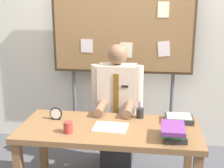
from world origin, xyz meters
TOP-DOWN VIEW (x-y plane):
  - back_wall at (0.00, 1.29)m, footprint 6.40×0.08m
  - desk at (0.00, 0.00)m, footprint 1.61×0.71m
  - person at (0.00, 0.59)m, footprint 0.55×0.56m
  - bulletin_board at (0.00, 1.09)m, footprint 1.67×0.09m
  - book_stack at (0.55, -0.16)m, footprint 0.21×0.29m
  - open_notebook at (0.01, -0.02)m, footprint 0.31×0.24m
  - desk_clock at (-0.53, 0.12)m, footprint 0.12×0.04m
  - coffee_mug at (-0.33, -0.17)m, footprint 0.08×0.08m
  - pen_holder at (0.26, 0.26)m, footprint 0.07×0.07m
  - paper_tray at (0.62, 0.22)m, footprint 0.26×0.20m

SIDE VIEW (x-z plane):
  - desk at x=0.00m, z-range 0.27..1.00m
  - person at x=0.00m, z-range -0.05..1.34m
  - open_notebook at x=0.01m, z-range 0.73..0.74m
  - paper_tray at x=0.62m, z-range 0.73..0.78m
  - pen_holder at x=0.26m, z-range 0.70..0.86m
  - coffee_mug at x=-0.33m, z-range 0.73..0.83m
  - desk_clock at x=-0.53m, z-range 0.72..0.84m
  - book_stack at x=0.55m, z-range 0.73..0.84m
  - back_wall at x=0.00m, z-range 0.00..2.70m
  - bulletin_board at x=0.00m, z-range 0.46..2.48m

